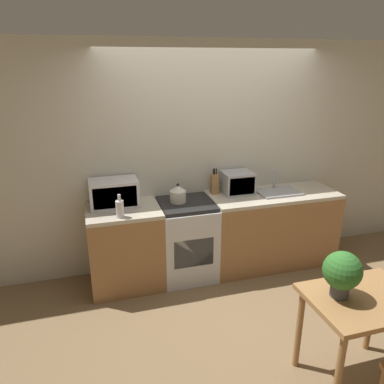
{
  "coord_description": "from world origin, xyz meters",
  "views": [
    {
      "loc": [
        -1.38,
        -3.02,
        2.37
      ],
      "look_at": [
        -0.34,
        0.58,
        1.05
      ],
      "focal_mm": 35.0,
      "sensor_mm": 36.0,
      "label": 1
    }
  ],
  "objects_px": {
    "dining_table": "(362,311)",
    "stove_range": "(186,239)",
    "microwave": "(114,193)",
    "bottle": "(120,208)",
    "toaster_oven": "(237,183)",
    "kettle": "(178,194)"
  },
  "relations": [
    {
      "from": "dining_table",
      "to": "microwave",
      "type": "bearing_deg",
      "value": 129.11
    },
    {
      "from": "microwave",
      "to": "bottle",
      "type": "bearing_deg",
      "value": -85.75
    },
    {
      "from": "toaster_oven",
      "to": "dining_table",
      "type": "distance_m",
      "value": 2.02
    },
    {
      "from": "microwave",
      "to": "toaster_oven",
      "type": "height_order",
      "value": "microwave"
    },
    {
      "from": "kettle",
      "to": "microwave",
      "type": "height_order",
      "value": "microwave"
    },
    {
      "from": "stove_range",
      "to": "toaster_oven",
      "type": "xyz_separation_m",
      "value": [
        0.66,
        0.14,
        0.58
      ]
    },
    {
      "from": "toaster_oven",
      "to": "kettle",
      "type": "bearing_deg",
      "value": -172.42
    },
    {
      "from": "microwave",
      "to": "stove_range",
      "type": "bearing_deg",
      "value": -9.52
    },
    {
      "from": "bottle",
      "to": "toaster_oven",
      "type": "bearing_deg",
      "value": 14.05
    },
    {
      "from": "microwave",
      "to": "toaster_oven",
      "type": "distance_m",
      "value": 1.42
    },
    {
      "from": "kettle",
      "to": "dining_table",
      "type": "distance_m",
      "value": 2.12
    },
    {
      "from": "dining_table",
      "to": "stove_range",
      "type": "bearing_deg",
      "value": 114.48
    },
    {
      "from": "stove_range",
      "to": "microwave",
      "type": "bearing_deg",
      "value": 170.48
    },
    {
      "from": "stove_range",
      "to": "toaster_oven",
      "type": "bearing_deg",
      "value": 11.78
    },
    {
      "from": "stove_range",
      "to": "bottle",
      "type": "xyz_separation_m",
      "value": [
        -0.74,
        -0.21,
        0.54
      ]
    },
    {
      "from": "stove_range",
      "to": "dining_table",
      "type": "bearing_deg",
      "value": -65.52
    },
    {
      "from": "stove_range",
      "to": "toaster_oven",
      "type": "height_order",
      "value": "toaster_oven"
    },
    {
      "from": "kettle",
      "to": "toaster_oven",
      "type": "bearing_deg",
      "value": 7.58
    },
    {
      "from": "microwave",
      "to": "bottle",
      "type": "distance_m",
      "value": 0.34
    },
    {
      "from": "kettle",
      "to": "dining_table",
      "type": "xyz_separation_m",
      "value": [
        0.92,
        -1.88,
        -0.36
      ]
    },
    {
      "from": "kettle",
      "to": "toaster_oven",
      "type": "height_order",
      "value": "toaster_oven"
    },
    {
      "from": "kettle",
      "to": "bottle",
      "type": "height_order",
      "value": "bottle"
    }
  ]
}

